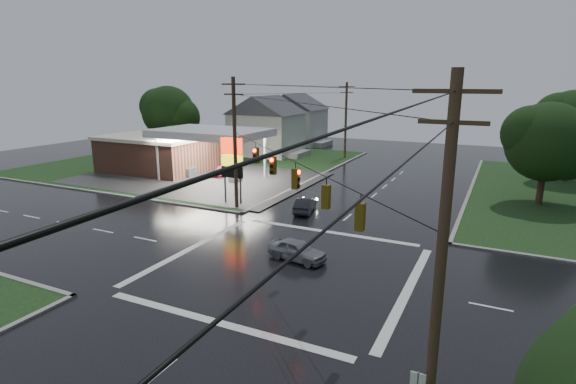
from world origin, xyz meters
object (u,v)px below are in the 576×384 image
at_px(utility_pole_n, 346,119).
at_px(tree_ne_near, 549,142).
at_px(car_north, 305,205).
at_px(pylon_sign, 232,159).
at_px(tree_ne_far, 574,125).
at_px(car_crossing, 297,250).
at_px(gas_station, 167,150).
at_px(utility_pole_nw, 235,142).
at_px(house_near, 267,125).
at_px(house_far, 295,119).
at_px(utility_pole_se, 441,260).
at_px(car_pump, 222,170).
at_px(tree_nw_behind, 169,112).

relative_size(utility_pole_n, tree_ne_near, 1.17).
bearing_deg(car_north, pylon_sign, -8.20).
relative_size(tree_ne_near, tree_ne_far, 0.92).
bearing_deg(car_crossing, utility_pole_n, 24.11).
bearing_deg(gas_station, utility_pole_nw, -32.23).
height_order(house_near, car_crossing, house_near).
relative_size(house_near, tree_ne_near, 1.23).
relative_size(house_far, car_crossing, 2.95).
bearing_deg(car_crossing, house_near, 40.69).
bearing_deg(tree_ne_far, house_far, 160.29).
bearing_deg(utility_pole_se, tree_ne_near, 81.62).
distance_m(pylon_sign, tree_ne_far, 36.35).
bearing_deg(tree_ne_far, pylon_sign, -139.65).
distance_m(utility_pole_nw, house_far, 40.48).
bearing_deg(car_crossing, tree_ne_near, -24.67).
xyz_separation_m(gas_station, tree_ne_far, (42.83, 14.29, 3.63)).
relative_size(utility_pole_se, tree_ne_far, 1.12).
relative_size(utility_pole_n, car_pump, 2.48).
height_order(pylon_sign, tree_nw_behind, tree_nw_behind).
relative_size(utility_pole_nw, tree_ne_near, 1.22).
relative_size(gas_station, tree_nw_behind, 2.62).
bearing_deg(pylon_sign, tree_ne_near, 25.01).
xyz_separation_m(utility_pole_nw, house_near, (-11.45, 26.50, -1.32)).
bearing_deg(house_near, pylon_sign, -67.72).
relative_size(tree_ne_far, car_crossing, 2.62).
relative_size(house_near, car_pump, 2.61).
bearing_deg(tree_ne_near, tree_nw_behind, 170.53).
xyz_separation_m(utility_pole_se, car_crossing, (-9.45, 10.76, -5.08)).
distance_m(utility_pole_nw, house_near, 28.90).
relative_size(utility_pole_nw, car_north, 2.94).
relative_size(utility_pole_nw, house_far, 1.00).
distance_m(tree_ne_near, car_north, 21.55).
relative_size(tree_nw_behind, tree_ne_near, 1.11).
bearing_deg(car_north, tree_ne_far, -144.23).
distance_m(pylon_sign, car_pump, 12.96).
xyz_separation_m(utility_pole_nw, tree_ne_near, (23.64, 12.49, -0.16)).
height_order(house_near, house_far, same).
relative_size(utility_pole_n, car_north, 2.80).
distance_m(gas_station, house_near, 17.07).
height_order(tree_ne_far, car_pump, tree_ne_far).
bearing_deg(tree_ne_far, utility_pole_nw, -137.41).
xyz_separation_m(car_north, car_pump, (-14.59, 9.32, -0.00)).
xyz_separation_m(house_far, car_crossing, (22.00, -46.74, -3.77)).
distance_m(car_north, car_pump, 17.32).
xyz_separation_m(pylon_sign, house_near, (-10.45, 25.50, 0.39)).
bearing_deg(car_pump, gas_station, 171.31).
height_order(utility_pole_nw, utility_pole_n, utility_pole_nw).
xyz_separation_m(tree_ne_near, car_north, (-17.84, -11.03, -4.94)).
relative_size(house_far, car_north, 2.95).
bearing_deg(utility_pole_nw, gas_station, 147.77).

